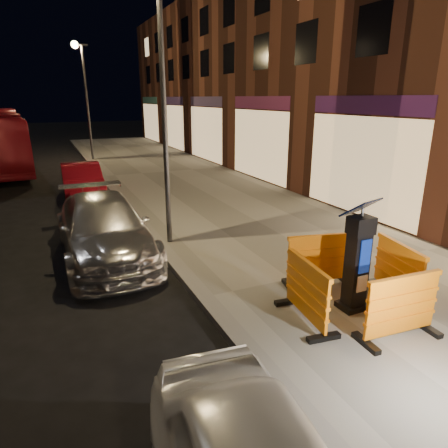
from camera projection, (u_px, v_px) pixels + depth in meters
name	position (u px, v px, depth m)	size (l,w,h in m)	color
ground_plane	(206.00, 304.00, 7.06)	(120.00, 120.00, 0.00)	black
sidewalk	(341.00, 271.00, 8.22)	(6.00, 60.00, 0.15)	gray
kerb	(206.00, 300.00, 7.04)	(0.30, 60.00, 0.15)	slate
parking_kiosk	(357.00, 259.00, 6.38)	(0.56, 0.56, 1.77)	black
barrier_front	(401.00, 307.00, 5.68)	(1.27, 0.52, 0.99)	orange
barrier_back	(319.00, 260.00, 7.33)	(1.27, 0.52, 0.99)	orange
barrier_kerbside	(307.00, 292.00, 6.13)	(1.27, 0.52, 0.99)	orange
barrier_bldgside	(398.00, 271.00, 6.87)	(1.27, 0.52, 0.99)	orange
car_silver	(107.00, 256.00, 9.21)	(1.89, 4.64, 1.35)	silver
car_red	(84.00, 198.00, 14.57)	(1.31, 3.76, 1.24)	maroon
street_lamp_mid	(164.00, 114.00, 8.82)	(0.12, 0.12, 6.00)	#3F3F44
street_lamp_far	(87.00, 104.00, 21.85)	(0.12, 0.12, 6.00)	#3F3F44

